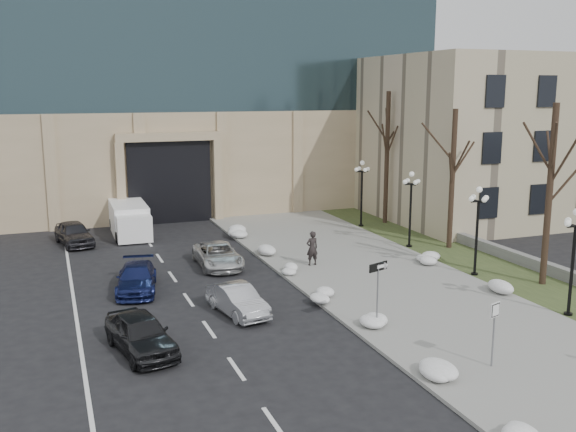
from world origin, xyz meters
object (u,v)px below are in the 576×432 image
Objects in this scene: keep_sign at (494,321)px; lamppost_c at (411,199)px; car_c at (137,278)px; pedestrian at (312,248)px; car_b at (237,300)px; lamppost_d at (362,185)px; car_d at (218,255)px; lamppost_a at (574,248)px; car_e at (74,233)px; box_truck at (130,220)px; lamppost_b at (478,219)px; car_a at (141,334)px; one_way_sign at (381,274)px.

lamppost_c reaches higher than keep_sign.
keep_sign is 17.46m from lamppost_c.
pedestrian is at bearing 16.45° from car_c.
lamppost_d is (13.19, 14.15, 2.43)m from car_b.
car_b is 10.93m from keep_sign.
lamppost_a is (12.07, -13.07, 2.42)m from car_d.
car_e is at bearing 133.23° from car_d.
car_b is 0.60× the size of box_truck.
box_truck is 1.36× the size of lamppost_b.
car_e reaches higher than car_c.
car_c is 19.84m from lamppost_a.
lamppost_b is (6.46, 9.67, 1.28)m from keep_sign.
keep_sign is at bearing -38.70° from car_a.
box_truck is (2.10, 20.35, 0.25)m from car_a.
car_b is 13.46m from lamppost_b.
lamppost_c is (6.46, 16.17, 1.28)m from keep_sign.
car_b is at bearing 122.10° from one_way_sign.
lamppost_d reaches higher than car_e.
car_c is at bearing -151.07° from lamppost_d.
car_b is 16.97m from car_e.
lamppost_a is at bearing 7.29° from keep_sign.
lamppost_b is (19.25, -14.70, 2.33)m from car_e.
one_way_sign is at bearing -125.89° from lamppost_c.
lamppost_c is (0.00, 13.00, 0.00)m from lamppost_a.
lamppost_d is (0.00, 19.50, 0.00)m from lamppost_a.
keep_sign reaches higher than car_a.
pedestrian is at bearing -131.03° from lamppost_d.
one_way_sign is at bearing -149.11° from lamppost_b.
one_way_sign reaches higher than car_b.
car_d reaches higher than car_b.
car_c is 0.94× the size of lamppost_a.
lamppost_d is at bearing 45.22° from one_way_sign.
car_a is 0.99× the size of car_e.
car_c is 17.42m from lamppost_b.
one_way_sign is at bearing 92.42° from keep_sign.
car_d is at bearing 41.71° from car_c.
lamppost_c is 1.00× the size of lamppost_d.
lamppost_b is (13.19, 1.15, 2.43)m from car_b.
keep_sign is at bearing -62.12° from car_b.
car_b is 1.59× the size of keep_sign.
car_b is 0.82× the size of lamppost_a.
lamppost_a is at bearing -20.56° from car_c.
lamppost_b reaches higher than car_a.
car_a is at bearing -95.11° from box_truck.
keep_sign reaches higher than car_d.
car_c is 5.59m from car_d.
pedestrian is (5.94, 5.82, 0.43)m from car_b.
one_way_sign reaches higher than box_truck.
lamppost_d reaches higher than car_c.
box_truck is 22.69m from one_way_sign.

